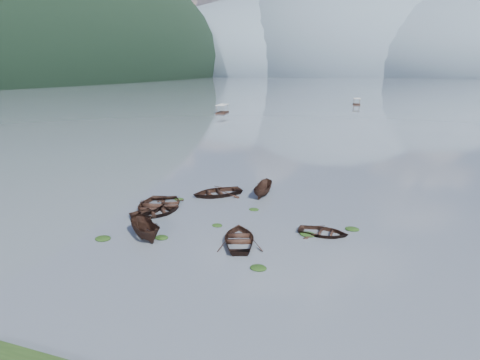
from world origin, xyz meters
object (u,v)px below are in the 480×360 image
(rowboat_0, at_px, (151,208))
(rowboat_3, at_px, (240,242))
(pontoon_centre, at_px, (356,105))
(pontoon_left, at_px, (222,113))

(rowboat_0, distance_m, rowboat_3, 10.86)
(rowboat_3, height_order, pontoon_centre, pontoon_centre)
(rowboat_3, height_order, pontoon_left, pontoon_left)
(rowboat_0, bearing_deg, rowboat_3, -33.53)
(rowboat_0, relative_size, pontoon_left, 0.79)
(pontoon_left, xyz_separation_m, pontoon_centre, (37.56, 41.16, 0.00))
(rowboat_0, distance_m, pontoon_left, 80.33)
(pontoon_centre, bearing_deg, pontoon_left, -135.43)
(rowboat_3, xyz_separation_m, pontoon_left, (-31.95, 81.46, 0.00))
(rowboat_0, relative_size, pontoon_centre, 0.82)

